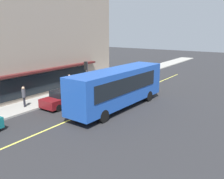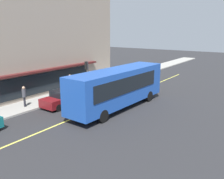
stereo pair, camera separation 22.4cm
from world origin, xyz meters
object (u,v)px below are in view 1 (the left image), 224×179
traffic_light (86,69)px  pedestrian_mid_block (69,81)px  car_maroon (64,98)px  bus (119,86)px  pedestrian_near_storefront (24,95)px

traffic_light → pedestrian_mid_block: size_ratio=1.81×
car_maroon → pedestrian_mid_block: (4.21, 3.39, 0.47)m
bus → pedestrian_near_storefront: bus is taller
bus → pedestrian_near_storefront: size_ratio=6.07×
traffic_light → pedestrian_near_storefront: (-8.02, 0.38, -1.26)m
pedestrian_mid_block → car_maroon: bearing=-141.1°
bus → pedestrian_near_storefront: (-4.90, 6.74, -0.71)m
pedestrian_mid_block → traffic_light: bearing=-50.5°
car_maroon → bus: bearing=-62.5°
car_maroon → traffic_light: bearing=19.4°
traffic_light → car_maroon: size_ratio=0.74×
bus → pedestrian_near_storefront: 8.36m
bus → pedestrian_near_storefront: bearing=126.0°
car_maroon → pedestrian_mid_block: size_ratio=2.46×
traffic_light → car_maroon: bearing=-160.6°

